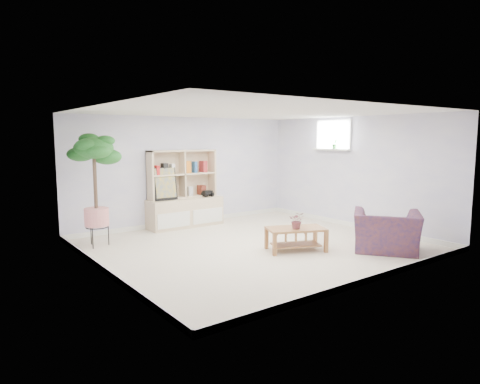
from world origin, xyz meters
TOP-DOWN VIEW (x-y plane):
  - floor at (0.00, 0.00)m, footprint 5.50×5.00m
  - ceiling at (0.00, 0.00)m, footprint 5.50×5.00m
  - walls at (0.00, 0.00)m, footprint 5.51×5.01m
  - baseboard at (0.00, 0.00)m, footprint 5.50×5.00m
  - window at (2.73, 0.60)m, footprint 0.10×0.98m
  - window_sill at (2.67, 0.60)m, footprint 0.14×1.00m
  - storage_unit at (-0.18, 2.24)m, footprint 1.68×0.57m
  - poster at (-0.66, 2.21)m, footprint 0.51×0.14m
  - toy_truck at (0.34, 2.14)m, footprint 0.30×0.21m
  - coffee_table at (0.37, -0.68)m, footprint 1.12×0.88m
  - table_plant at (0.32, -0.75)m, footprint 0.35×0.35m
  - floor_tree at (-2.30, 1.68)m, footprint 0.90×0.90m
  - armchair at (1.57, -1.65)m, footprint 1.40×1.43m
  - sill_plant at (2.67, 0.51)m, footprint 0.14×0.13m

SIDE VIEW (x-z plane):
  - floor at x=0.00m, z-range -0.01..0.01m
  - baseboard at x=0.00m, z-range 0.00..0.10m
  - coffee_table at x=0.37m, z-range 0.00..0.40m
  - armchair at x=1.57m, z-range 0.00..0.80m
  - table_plant at x=0.32m, z-range 0.40..0.70m
  - toy_truck at x=0.34m, z-range 0.63..0.79m
  - storage_unit at x=-0.18m, z-range 0.00..1.68m
  - poster at x=-0.66m, z-range 0.63..1.33m
  - floor_tree at x=-2.30m, z-range 0.00..2.04m
  - walls at x=0.00m, z-range 0.00..2.40m
  - window_sill at x=2.67m, z-range 1.66..1.70m
  - sill_plant at x=2.67m, z-range 1.70..1.92m
  - window at x=2.73m, z-range 1.66..2.34m
  - ceiling at x=0.00m, z-range 2.40..2.40m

